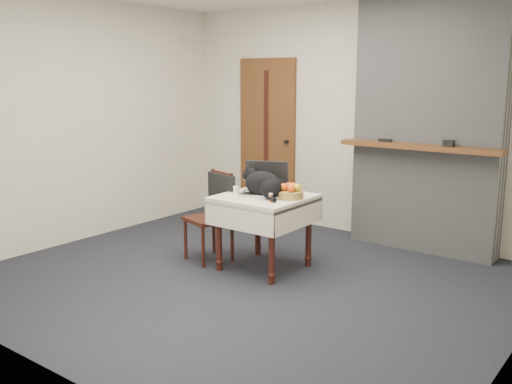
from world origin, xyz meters
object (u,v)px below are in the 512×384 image
laptop (265,186)px  pill_bottle (271,197)px  cat (263,184)px  chair (216,203)px  cream_jar (236,190)px  side_table (264,208)px  fruit_basket (290,192)px  door (267,140)px

laptop → pill_bottle: size_ratio=6.96×
cat → chair: size_ratio=0.60×
cream_jar → laptop: bearing=30.2°
side_table → fruit_basket: size_ratio=3.24×
laptop → cat: laptop is taller
side_table → cat: (0.02, -0.04, 0.23)m
cream_jar → chair: chair is taller
cat → laptop: bearing=133.0°
laptop → fruit_basket: laptop is taller
cat → chair: 0.63m
pill_bottle → chair: (-0.75, 0.12, -0.18)m
chair → cream_jar: bearing=11.0°
fruit_basket → laptop: bearing=177.5°
chair → cat: bearing=16.6°
door → side_table: 2.04m
cat → pill_bottle: size_ratio=7.20×
cat → fruit_basket: bearing=33.6°
pill_bottle → side_table: bearing=139.4°
cream_jar → door: bearing=117.2°
chair → door: bearing=125.8°
door → cream_jar: bearing=-62.8°
laptop → door: bearing=102.6°
cat → side_table: bearing=125.0°
pill_bottle → fruit_basket: size_ratio=0.30×
cat → cream_jar: (-0.30, -0.03, -0.08)m
door → laptop: bearing=-54.8°
door → laptop: door is taller
side_table → laptop: bearing=125.0°
laptop → pill_bottle: bearing=-66.8°
laptop → chair: 0.57m
side_table → pill_bottle: bearing=-40.6°
cream_jar → fruit_basket: size_ratio=0.28×
door → pill_bottle: door is taller
door → laptop: (1.11, -1.57, -0.22)m
cat → door: bearing=137.1°
door → laptop: size_ratio=3.94×
side_table → door: bearing=125.2°
cat → cream_jar: 0.31m
cream_jar → pill_bottle: pill_bottle is taller
cat → pill_bottle: cat is taller
cream_jar → chair: bearing=174.7°
side_table → chair: 0.56m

